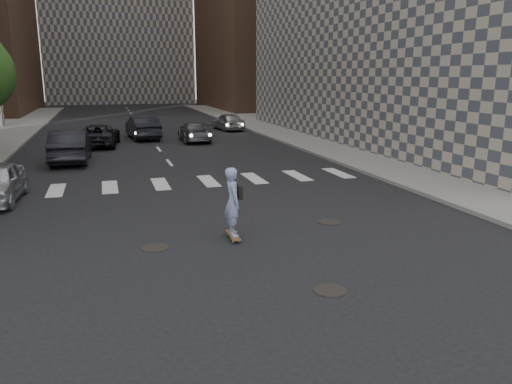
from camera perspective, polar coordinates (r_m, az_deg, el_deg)
ground at (r=12.41m, az=-1.59°, el=-7.30°), size 160.00×160.00×0.00m
sidewalk_right at (r=36.06m, az=12.44°, el=6.12°), size 13.00×80.00×0.15m
manhole_a at (r=10.62m, az=8.46°, el=-11.05°), size 0.70×0.70×0.02m
manhole_b at (r=13.20m, az=-11.45°, el=-6.25°), size 0.70×0.70×0.02m
manhole_c at (r=15.29m, az=8.42°, el=-3.41°), size 0.70×0.70×0.02m
skateboarder at (r=13.39m, az=-2.64°, el=-1.13°), size 0.50×1.00×1.97m
traffic_car_a at (r=27.13m, az=-20.43°, el=4.92°), size 1.88×5.02×1.64m
traffic_car_b at (r=33.91m, az=-7.04°, el=6.90°), size 2.00×4.63×1.33m
traffic_car_c at (r=32.79m, az=-17.52°, el=6.20°), size 2.82×5.12×1.36m
traffic_car_d at (r=40.53m, az=-3.22°, el=8.05°), size 2.13×4.28×1.40m
traffic_car_e at (r=35.81m, az=-12.82°, el=7.23°), size 2.21×5.05×1.61m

